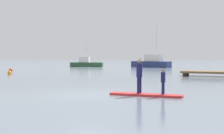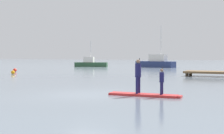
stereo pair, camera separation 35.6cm
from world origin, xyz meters
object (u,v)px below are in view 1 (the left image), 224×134
(mooring_buoy_mid, at_px, (9,72))
(mooring_buoy_near, at_px, (11,70))
(paddler_child_solo, at_px, (163,80))
(motor_boat_small_navy, at_px, (151,63))
(paddler_adult, at_px, (139,74))
(fishing_boat_green_midground, at_px, (86,63))
(paddleboard_near, at_px, (146,95))

(mooring_buoy_mid, bearing_deg, mooring_buoy_near, 129.84)
(paddler_child_solo, relative_size, motor_boat_small_navy, 0.18)
(paddler_adult, height_order, mooring_buoy_mid, paddler_adult)
(paddler_child_solo, height_order, fishing_boat_green_midground, fishing_boat_green_midground)
(mooring_buoy_near, bearing_deg, motor_boat_small_navy, 63.68)
(paddler_child_solo, distance_m, mooring_buoy_mid, 20.50)
(fishing_boat_green_midground, distance_m, mooring_buoy_near, 18.46)
(paddleboard_near, bearing_deg, mooring_buoy_near, 145.63)
(paddler_adult, height_order, paddler_child_solo, paddler_adult)
(paddleboard_near, height_order, mooring_buoy_near, mooring_buoy_near)
(fishing_boat_green_midground, bearing_deg, mooring_buoy_near, -88.35)
(paddler_adult, distance_m, mooring_buoy_mid, 19.58)
(paddleboard_near, xyz_separation_m, mooring_buoy_mid, (-17.00, 10.21, 0.14))
(paddleboard_near, distance_m, mooring_buoy_mid, 19.83)
(fishing_boat_green_midground, bearing_deg, paddler_adult, -58.00)
(mooring_buoy_near, bearing_deg, fishing_boat_green_midground, 91.65)
(mooring_buoy_near, bearing_deg, mooring_buoy_mid, -50.16)
(paddleboard_near, relative_size, mooring_buoy_mid, 8.76)
(paddler_child_solo, distance_m, motor_boat_small_navy, 35.41)
(paddleboard_near, distance_m, paddler_adult, 0.98)
(fishing_boat_green_midground, distance_m, mooring_buoy_mid, 21.98)
(paddler_child_solo, bearing_deg, paddleboard_near, -177.69)
(paddler_adult, bearing_deg, fishing_boat_green_midground, 122.00)
(mooring_buoy_near, distance_m, mooring_buoy_mid, 4.28)
(paddler_adult, bearing_deg, paddler_child_solo, 1.70)
(motor_boat_small_navy, bearing_deg, paddleboard_near, -74.07)
(fishing_boat_green_midground, xyz_separation_m, mooring_buoy_near, (0.53, -18.44, -0.37))
(paddler_child_solo, height_order, mooring_buoy_near, paddler_child_solo)
(paddleboard_near, distance_m, paddler_child_solo, 1.04)
(paddleboard_near, xyz_separation_m, paddler_child_solo, (0.78, 0.03, 0.69))
(mooring_buoy_near, bearing_deg, paddleboard_near, -34.37)
(paddleboard_near, bearing_deg, paddler_adult, -179.83)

